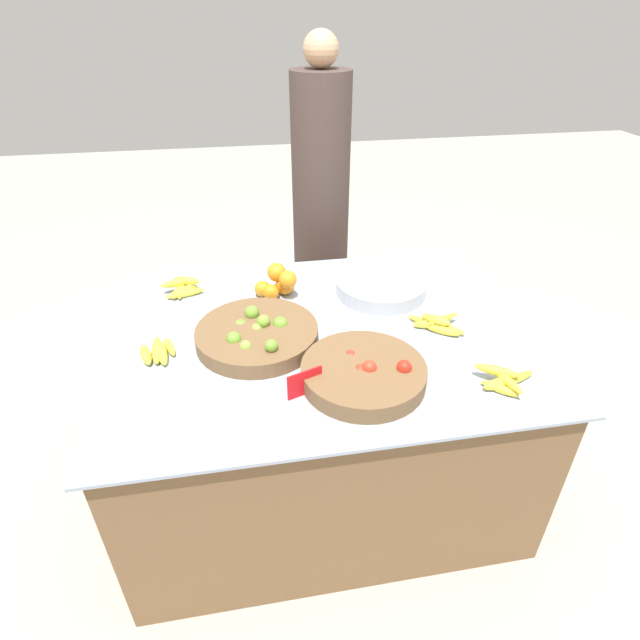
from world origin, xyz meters
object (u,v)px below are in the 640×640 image
at_px(metal_bowl, 381,286).
at_px(vendor_person, 321,221).
at_px(tomato_basket, 364,373).
at_px(lime_bowl, 257,335).
at_px(price_sign, 305,383).

xyz_separation_m(metal_bowl, vendor_person, (-0.12, 0.74, 0.01)).
bearing_deg(tomato_basket, lime_bowl, 139.13).
xyz_separation_m(metal_bowl, price_sign, (-0.41, -0.58, 0.01)).
bearing_deg(metal_bowl, lime_bowl, -153.13).
distance_m(lime_bowl, tomato_basket, 0.43).
distance_m(price_sign, vendor_person, 1.35).
height_order(lime_bowl, tomato_basket, lime_bowl).
xyz_separation_m(lime_bowl, price_sign, (0.13, -0.31, 0.01)).
xyz_separation_m(lime_bowl, tomato_basket, (0.32, -0.28, 0.00)).
bearing_deg(vendor_person, tomato_basket, -93.86).
bearing_deg(price_sign, tomato_basket, -10.43).
height_order(tomato_basket, metal_bowl, tomato_basket).
height_order(metal_bowl, vendor_person, vendor_person).
relative_size(lime_bowl, vendor_person, 0.26).
bearing_deg(lime_bowl, vendor_person, 68.01).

